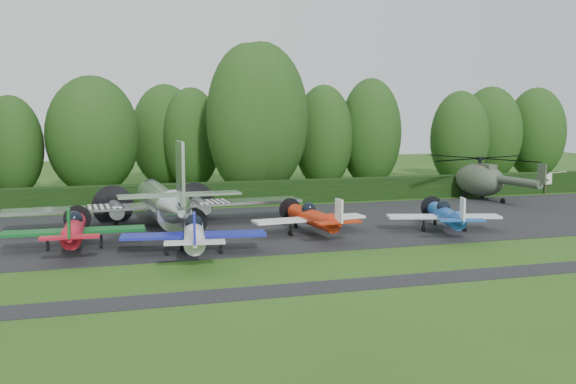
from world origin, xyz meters
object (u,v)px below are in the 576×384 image
object	(u,v)px
light_plane_blue	(446,215)
helicopter	(480,177)
transport_plane	(162,203)
light_plane_red	(74,229)
sign_board	(556,179)
light_plane_orange	(313,217)
light_plane_white	(194,233)

from	to	relation	value
light_plane_blue	helicopter	bearing A→B (deg)	34.85
transport_plane	light_plane_blue	distance (m)	18.98
light_plane_red	sign_board	xyz separation A→B (m)	(45.07, 15.16, 0.11)
light_plane_orange	helicopter	bearing A→B (deg)	37.13
light_plane_red	light_plane_orange	distance (m)	14.57
sign_board	light_plane_white	bearing A→B (deg)	-135.20
light_plane_orange	sign_board	size ratio (longest dim) A/B	2.19
transport_plane	light_plane_white	size ratio (longest dim) A/B	2.42
light_plane_white	light_plane_blue	xyz separation A→B (m)	(16.93, 2.28, -0.09)
sign_board	light_plane_red	bearing A→B (deg)	-142.06
light_plane_red	helicopter	world-z (taller)	helicopter
helicopter	sign_board	world-z (taller)	helicopter
light_plane_red	light_plane_blue	distance (m)	23.34
light_plane_orange	transport_plane	bearing A→B (deg)	156.64
transport_plane	helicopter	world-z (taller)	transport_plane
light_plane_blue	sign_board	xyz separation A→B (m)	(21.76, 16.13, 0.19)
light_plane_white	helicopter	xyz separation A→B (m)	(28.47, 16.05, 0.81)
light_plane_red	helicopter	bearing A→B (deg)	19.06
light_plane_red	helicopter	xyz separation A→B (m)	(34.85, 12.80, 0.82)
light_plane_orange	light_plane_blue	xyz separation A→B (m)	(8.75, -1.48, -0.02)
transport_plane	light_plane_red	bearing A→B (deg)	-131.80
light_plane_blue	transport_plane	bearing A→B (deg)	144.60
helicopter	light_plane_orange	bearing A→B (deg)	-143.43
light_plane_red	light_plane_orange	xyz separation A→B (m)	(14.56, 0.51, -0.06)
light_plane_white	light_plane_orange	distance (m)	9.00
light_plane_white	light_plane_blue	size ratio (longest dim) A/B	1.07
light_plane_white	light_plane_red	bearing A→B (deg)	145.33
light_plane_red	helicopter	distance (m)	37.14
light_plane_white	light_plane_orange	world-z (taller)	light_plane_white
light_plane_red	light_plane_blue	world-z (taller)	light_plane_red
helicopter	light_plane_white	bearing A→B (deg)	-145.20
sign_board	light_plane_orange	bearing A→B (deg)	-135.00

